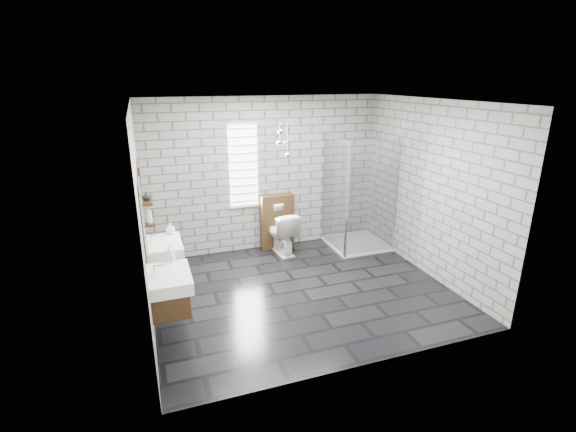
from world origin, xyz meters
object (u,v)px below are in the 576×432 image
toilet (281,232)px  shower_enclosure (356,222)px  vanity_left (166,281)px  cistern_panel (277,221)px  vanity_right (161,249)px

toilet → shower_enclosure: bearing=162.9°
shower_enclosure → toilet: shower_enclosure is taller
vanity_left → toilet: 2.92m
vanity_left → cistern_panel: 3.09m
toilet → vanity_left: bearing=38.5°
vanity_right → toilet: size_ratio=2.07×
vanity_left → vanity_right: size_ratio=1.00×
vanity_right → cistern_panel: size_ratio=1.57×
vanity_right → cistern_panel: vanity_right is taller
vanity_right → cistern_panel: bearing=31.1°
shower_enclosure → toilet: 1.36m
cistern_panel → toilet: 0.28m
vanity_right → shower_enclosure: size_ratio=0.77×
cistern_panel → shower_enclosure: size_ratio=0.49×
vanity_right → shower_enclosure: (3.41, 0.74, -0.25)m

